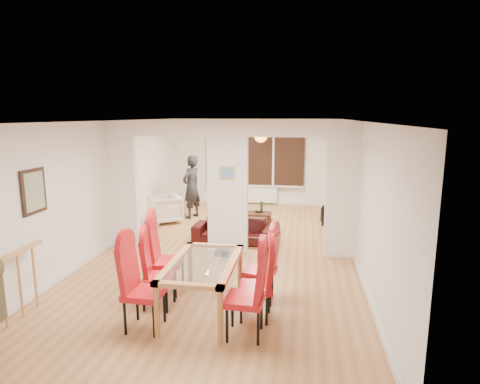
% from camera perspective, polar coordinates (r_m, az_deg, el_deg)
% --- Properties ---
extents(floor, '(5.00, 9.00, 0.01)m').
position_cam_1_polar(floor, '(8.27, -1.70, -8.25)').
color(floor, '#A87444').
rests_on(floor, ground).
extents(room_walls, '(5.00, 9.00, 2.60)m').
position_cam_1_polar(room_walls, '(7.94, -1.76, 0.65)').
color(room_walls, silver).
rests_on(room_walls, floor).
extents(divider_wall, '(5.00, 0.18, 2.60)m').
position_cam_1_polar(divider_wall, '(7.94, -1.76, 0.65)').
color(divider_wall, white).
rests_on(divider_wall, floor).
extents(bay_window_blinds, '(3.00, 0.08, 1.80)m').
position_cam_1_polar(bay_window_blinds, '(12.26, 2.10, 5.21)').
color(bay_window_blinds, black).
rests_on(bay_window_blinds, room_walls).
extents(radiator, '(1.40, 0.08, 0.50)m').
position_cam_1_polar(radiator, '(12.40, 2.04, -0.34)').
color(radiator, white).
rests_on(radiator, floor).
extents(pendant_light, '(0.36, 0.36, 0.36)m').
position_cam_1_polar(pendant_light, '(11.05, 2.97, 7.96)').
color(pendant_light, orange).
rests_on(pendant_light, room_walls).
extents(stair_newel, '(0.40, 1.20, 1.10)m').
position_cam_1_polar(stair_newel, '(6.20, -29.15, -10.94)').
color(stair_newel, tan).
rests_on(stair_newel, floor).
extents(wall_poster, '(0.04, 0.52, 0.67)m').
position_cam_1_polar(wall_poster, '(6.67, -27.29, 0.09)').
color(wall_poster, gray).
rests_on(wall_poster, room_walls).
extents(pillar_photo, '(0.30, 0.03, 0.25)m').
position_cam_1_polar(pillar_photo, '(7.79, -1.90, 2.70)').
color(pillar_photo, '#4C8CD8').
rests_on(pillar_photo, divider_wall).
extents(dining_table, '(0.89, 1.59, 0.74)m').
position_cam_1_polar(dining_table, '(5.72, -5.26, -13.27)').
color(dining_table, '#A36D3C').
rests_on(dining_table, floor).
extents(dining_chair_la, '(0.48, 0.48, 1.15)m').
position_cam_1_polar(dining_chair_la, '(5.35, -13.49, -12.93)').
color(dining_chair_la, '#AC1118').
rests_on(dining_chair_la, floor).
extents(dining_chair_lb, '(0.50, 0.50, 1.04)m').
position_cam_1_polar(dining_chair_lb, '(5.90, -11.52, -11.14)').
color(dining_chair_lb, '#AC1118').
rests_on(dining_chair_lb, floor).
extents(dining_chair_lc, '(0.52, 0.52, 1.15)m').
position_cam_1_polar(dining_chair_lc, '(6.32, -10.40, -9.04)').
color(dining_chair_lc, '#AC1118').
rests_on(dining_chair_lc, floor).
extents(dining_chair_ra, '(0.48, 0.48, 1.14)m').
position_cam_1_polar(dining_chair_ra, '(5.05, 0.69, -14.12)').
color(dining_chair_ra, '#AC1118').
rests_on(dining_chair_ra, floor).
extents(dining_chair_rb, '(0.48, 0.48, 1.04)m').
position_cam_1_polar(dining_chair_rb, '(5.48, 2.22, -12.64)').
color(dining_chair_rb, '#AC1118').
rests_on(dining_chair_rb, floor).
extents(dining_chair_rc, '(0.51, 0.51, 1.06)m').
position_cam_1_polar(dining_chair_rc, '(5.97, 2.85, -10.51)').
color(dining_chair_rc, '#AC1118').
rests_on(dining_chair_rc, floor).
extents(sofa, '(1.78, 0.77, 0.51)m').
position_cam_1_polar(sofa, '(8.75, -0.86, -5.41)').
color(sofa, black).
rests_on(sofa, floor).
extents(armchair, '(1.05, 1.05, 0.70)m').
position_cam_1_polar(armchair, '(10.44, -10.64, -2.39)').
color(armchair, beige).
rests_on(armchair, floor).
extents(person, '(0.72, 0.61, 1.68)m').
position_cam_1_polar(person, '(10.71, -6.91, 0.74)').
color(person, black).
rests_on(person, floor).
extents(television, '(0.88, 0.32, 0.50)m').
position_cam_1_polar(television, '(10.56, 11.68, -2.81)').
color(television, black).
rests_on(television, floor).
extents(coffee_table, '(1.05, 0.66, 0.23)m').
position_cam_1_polar(coffee_table, '(10.42, 1.78, -3.55)').
color(coffee_table, black).
rests_on(coffee_table, floor).
extents(bottle, '(0.07, 0.07, 0.30)m').
position_cam_1_polar(bottle, '(10.44, 3.08, -2.07)').
color(bottle, '#143F19').
rests_on(bottle, coffee_table).
extents(bowl, '(0.20, 0.20, 0.05)m').
position_cam_1_polar(bowl, '(10.46, 2.64, -2.73)').
color(bowl, black).
rests_on(bowl, coffee_table).
extents(shoes, '(0.25, 0.27, 0.10)m').
position_cam_1_polar(shoes, '(7.97, -2.59, -8.61)').
color(shoes, black).
rests_on(shoes, floor).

